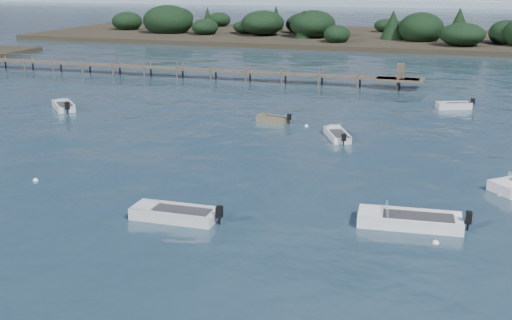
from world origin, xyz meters
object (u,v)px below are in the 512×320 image
(dinghy_mid_grey, at_px, (175,216))
(tender_far_grey, at_px, (64,107))
(jetty, at_px, (180,69))
(tender_far_white, at_px, (273,120))
(dinghy_extra_a, at_px, (337,136))
(dinghy_mid_white_a, at_px, (409,222))
(tender_far_grey_b, at_px, (454,107))

(dinghy_mid_grey, bearing_deg, tender_far_grey, 134.51)
(jetty, bearing_deg, tender_far_white, -48.11)
(dinghy_extra_a, relative_size, tender_far_grey, 1.11)
(dinghy_mid_white_a, bearing_deg, dinghy_extra_a, 112.84)
(tender_far_white, height_order, tender_far_grey_b, tender_far_grey_b)
(dinghy_mid_white_a, relative_size, dinghy_extra_a, 1.34)
(dinghy_mid_white_a, relative_size, tender_far_grey_b, 1.56)
(tender_far_grey_b, height_order, jetty, jetty)
(tender_far_white, distance_m, jetty, 26.08)
(dinghy_mid_white_a, height_order, jetty, jetty)
(tender_far_grey, bearing_deg, tender_far_grey_b, 18.74)
(dinghy_extra_a, bearing_deg, jetty, 135.41)
(dinghy_mid_white_a, height_order, tender_far_grey_b, dinghy_mid_white_a)
(tender_far_grey_b, height_order, dinghy_extra_a, tender_far_grey_b)
(tender_far_grey_b, distance_m, jetty, 32.86)
(dinghy_mid_grey, xyz_separation_m, dinghy_extra_a, (4.52, 18.83, -0.01))
(dinghy_mid_white_a, bearing_deg, tender_far_grey, 149.98)
(tender_far_white, height_order, tender_far_grey, tender_far_grey)
(tender_far_white, bearing_deg, dinghy_mid_white_a, -56.96)
(dinghy_mid_white_a, relative_size, tender_far_grey, 1.49)
(tender_far_grey, bearing_deg, jetty, 84.16)
(tender_far_grey_b, relative_size, jetty, 0.05)
(tender_far_grey, bearing_deg, tender_far_white, 3.36)
(tender_far_grey_b, bearing_deg, dinghy_extra_a, -119.43)
(dinghy_extra_a, height_order, jetty, jetty)
(dinghy_mid_grey, relative_size, tender_far_grey, 1.29)
(tender_far_grey_b, bearing_deg, dinghy_mid_grey, -110.75)
(dinghy_mid_white_a, distance_m, tender_far_grey, 37.47)
(dinghy_mid_grey, height_order, dinghy_extra_a, dinghy_mid_grey)
(dinghy_mid_white_a, bearing_deg, tender_far_white, 123.04)
(tender_far_grey, distance_m, jetty, 20.67)
(tender_far_grey, bearing_deg, dinghy_mid_white_a, -30.02)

